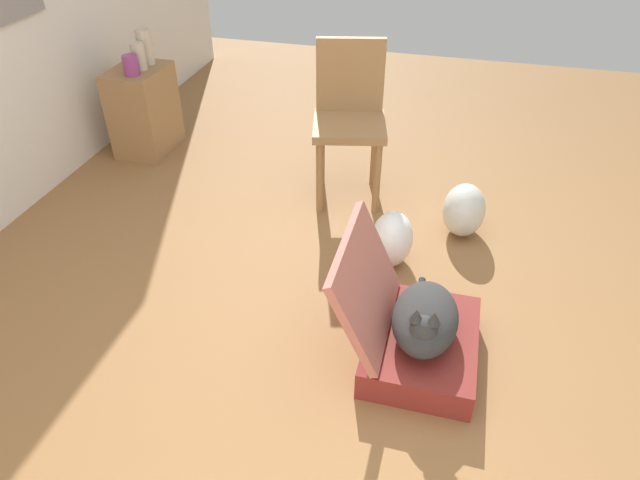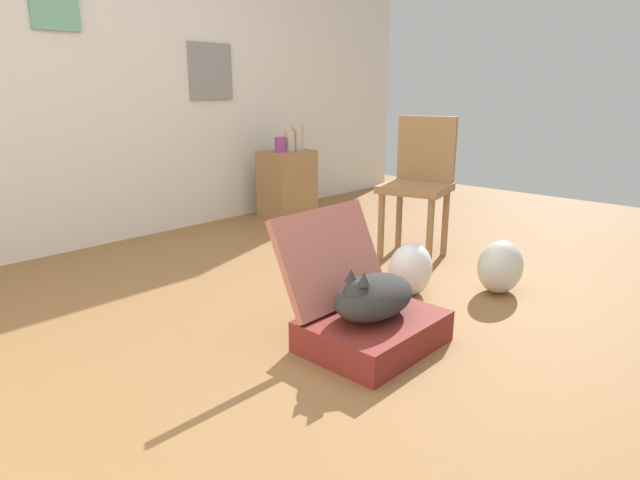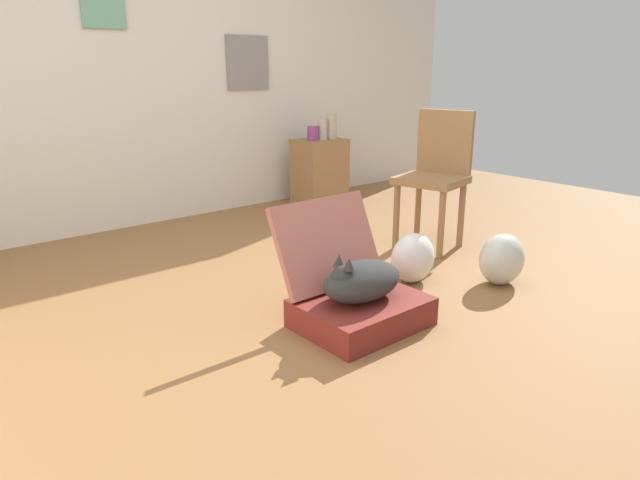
{
  "view_description": "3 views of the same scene",
  "coord_description": "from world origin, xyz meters",
  "px_view_note": "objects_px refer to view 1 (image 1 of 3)",
  "views": [
    {
      "loc": [
        -2.1,
        -0.31,
        1.94
      ],
      "look_at": [
        -0.15,
        0.2,
        0.45
      ],
      "focal_mm": 31.91,
      "sensor_mm": 36.0,
      "label": 1
    },
    {
      "loc": [
        -2.1,
        -1.65,
        1.13
      ],
      "look_at": [
        -0.32,
        0.01,
        0.45
      ],
      "focal_mm": 30.27,
      "sensor_mm": 36.0,
      "label": 2
    },
    {
      "loc": [
        -2.1,
        -2.14,
        1.25
      ],
      "look_at": [
        -0.2,
        0.13,
        0.33
      ],
      "focal_mm": 31.68,
      "sensor_mm": 36.0,
      "label": 3
    }
  ],
  "objects_px": {
    "vase_short": "(145,47)",
    "cat": "(425,319)",
    "side_table": "(144,110)",
    "vase_round": "(139,56)",
    "plastic_bag_white": "(392,239)",
    "plastic_bag_clear": "(464,210)",
    "chair": "(349,115)",
    "suitcase_base": "(421,345)",
    "vase_tall": "(131,65)"
  },
  "relations": [
    {
      "from": "plastic_bag_white",
      "to": "side_table",
      "type": "relative_size",
      "value": 0.5
    },
    {
      "from": "plastic_bag_clear",
      "to": "vase_short",
      "type": "bearing_deg",
      "value": 74.86
    },
    {
      "from": "vase_round",
      "to": "vase_tall",
      "type": "bearing_deg",
      "value": 179.96
    },
    {
      "from": "vase_tall",
      "to": "vase_round",
      "type": "height_order",
      "value": "vase_round"
    },
    {
      "from": "vase_round",
      "to": "chair",
      "type": "height_order",
      "value": "chair"
    },
    {
      "from": "vase_short",
      "to": "vase_round",
      "type": "bearing_deg",
      "value": -176.27
    },
    {
      "from": "vase_tall",
      "to": "plastic_bag_white",
      "type": "bearing_deg",
      "value": -112.17
    },
    {
      "from": "chair",
      "to": "suitcase_base",
      "type": "bearing_deg",
      "value": -77.36
    },
    {
      "from": "side_table",
      "to": "plastic_bag_clear",
      "type": "bearing_deg",
      "value": -102.29
    },
    {
      "from": "cat",
      "to": "plastic_bag_clear",
      "type": "distance_m",
      "value": 1.05
    },
    {
      "from": "side_table",
      "to": "vase_round",
      "type": "xyz_separation_m",
      "value": [
        0.0,
        -0.04,
        0.39
      ]
    },
    {
      "from": "cat",
      "to": "vase_round",
      "type": "relative_size",
      "value": 2.95
    },
    {
      "from": "cat",
      "to": "plastic_bag_clear",
      "type": "bearing_deg",
      "value": -6.47
    },
    {
      "from": "plastic_bag_white",
      "to": "chair",
      "type": "height_order",
      "value": "chair"
    },
    {
      "from": "plastic_bag_white",
      "to": "plastic_bag_clear",
      "type": "xyz_separation_m",
      "value": [
        0.38,
        -0.36,
        0.0
      ]
    },
    {
      "from": "vase_short",
      "to": "chair",
      "type": "distance_m",
      "value": 1.54
    },
    {
      "from": "plastic_bag_clear",
      "to": "side_table",
      "type": "relative_size",
      "value": 0.51
    },
    {
      "from": "vase_short",
      "to": "vase_round",
      "type": "xyz_separation_m",
      "value": [
        -0.11,
        -0.01,
        -0.03
      ]
    },
    {
      "from": "plastic_bag_clear",
      "to": "vase_short",
      "type": "xyz_separation_m",
      "value": [
        0.61,
        2.24,
        0.56
      ]
    },
    {
      "from": "cat",
      "to": "vase_tall",
      "type": "distance_m",
      "value": 2.58
    },
    {
      "from": "cat",
      "to": "vase_round",
      "type": "distance_m",
      "value": 2.65
    },
    {
      "from": "plastic_bag_white",
      "to": "vase_round",
      "type": "relative_size",
      "value": 1.7
    },
    {
      "from": "plastic_bag_white",
      "to": "vase_short",
      "type": "xyz_separation_m",
      "value": [
        0.99,
        1.88,
        0.56
      ]
    },
    {
      "from": "vase_tall",
      "to": "vase_round",
      "type": "bearing_deg",
      "value": -0.04
    },
    {
      "from": "plastic_bag_clear",
      "to": "vase_round",
      "type": "xyz_separation_m",
      "value": [
        0.49,
        2.23,
        0.53
      ]
    },
    {
      "from": "side_table",
      "to": "vase_short",
      "type": "distance_m",
      "value": 0.43
    },
    {
      "from": "side_table",
      "to": "vase_tall",
      "type": "bearing_deg",
      "value": -160.78
    },
    {
      "from": "vase_short",
      "to": "vase_round",
      "type": "height_order",
      "value": "vase_short"
    },
    {
      "from": "cat",
      "to": "vase_tall",
      "type": "xyz_separation_m",
      "value": [
        1.43,
        2.11,
        0.42
      ]
    },
    {
      "from": "cat",
      "to": "vase_round",
      "type": "bearing_deg",
      "value": 53.96
    },
    {
      "from": "cat",
      "to": "side_table",
      "type": "distance_m",
      "value": 2.64
    },
    {
      "from": "chair",
      "to": "plastic_bag_clear",
      "type": "bearing_deg",
      "value": -33.23
    },
    {
      "from": "side_table",
      "to": "cat",
      "type": "bearing_deg",
      "value": -125.55
    },
    {
      "from": "vase_short",
      "to": "cat",
      "type": "bearing_deg",
      "value": -127.87
    },
    {
      "from": "suitcase_base",
      "to": "side_table",
      "type": "relative_size",
      "value": 1.01
    },
    {
      "from": "vase_round",
      "to": "plastic_bag_clear",
      "type": "bearing_deg",
      "value": -102.5
    },
    {
      "from": "plastic_bag_clear",
      "to": "vase_round",
      "type": "bearing_deg",
      "value": 77.5
    },
    {
      "from": "chair",
      "to": "vase_tall",
      "type": "bearing_deg",
      "value": 162.92
    },
    {
      "from": "plastic_bag_clear",
      "to": "side_table",
      "type": "distance_m",
      "value": 2.33
    },
    {
      "from": "plastic_bag_clear",
      "to": "plastic_bag_white",
      "type": "bearing_deg",
      "value": 136.84
    },
    {
      "from": "plastic_bag_white",
      "to": "plastic_bag_clear",
      "type": "bearing_deg",
      "value": -43.16
    },
    {
      "from": "vase_tall",
      "to": "chair",
      "type": "xyz_separation_m",
      "value": [
        -0.11,
        -1.49,
        -0.13
      ]
    },
    {
      "from": "side_table",
      "to": "plastic_bag_white",
      "type": "bearing_deg",
      "value": -114.57
    },
    {
      "from": "suitcase_base",
      "to": "vase_tall",
      "type": "height_order",
      "value": "vase_tall"
    },
    {
      "from": "side_table",
      "to": "chair",
      "type": "relative_size",
      "value": 0.63
    },
    {
      "from": "cat",
      "to": "side_table",
      "type": "xyz_separation_m",
      "value": [
        1.54,
        2.15,
        0.05
      ]
    },
    {
      "from": "plastic_bag_white",
      "to": "side_table",
      "type": "distance_m",
      "value": 2.11
    },
    {
      "from": "plastic_bag_clear",
      "to": "vase_round",
      "type": "relative_size",
      "value": 1.73
    },
    {
      "from": "suitcase_base",
      "to": "plastic_bag_white",
      "type": "relative_size",
      "value": 2.02
    },
    {
      "from": "suitcase_base",
      "to": "vase_tall",
      "type": "bearing_deg",
      "value": 56.16
    }
  ]
}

